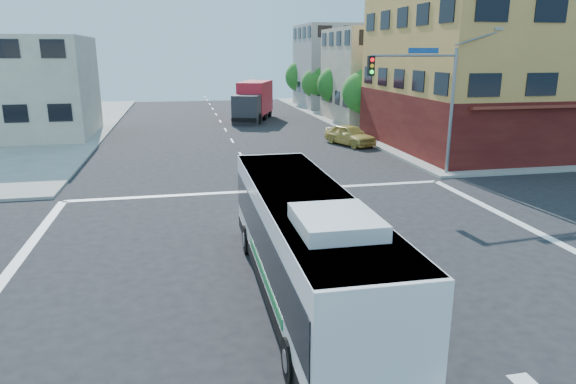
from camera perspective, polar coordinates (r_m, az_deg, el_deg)
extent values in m
plane|color=black|center=(17.15, 2.24, -8.04)|extent=(120.00, 120.00, 0.00)
cube|color=gray|center=(63.88, 26.05, 7.75)|extent=(50.00, 50.00, 0.15)
cube|color=gold|center=(41.34, 24.29, 14.31)|extent=(18.00, 15.00, 14.00)
cube|color=#5B1C14|center=(41.62, 23.54, 7.45)|extent=(18.09, 15.08, 4.00)
cube|color=#C3B295|center=(53.55, 11.46, 12.57)|extent=(12.00, 10.00, 9.00)
cube|color=gray|center=(66.64, 6.68, 13.68)|extent=(12.00, 10.00, 10.00)
cube|color=beige|center=(47.22, -28.37, 10.13)|extent=(12.00, 10.00, 8.00)
cylinder|color=gray|center=(30.08, 17.68, 8.32)|extent=(0.18, 0.18, 7.00)
cylinder|color=gray|center=(28.53, 13.91, 14.50)|extent=(5.01, 0.62, 0.12)
cube|color=black|center=(27.33, 9.20, 13.68)|extent=(0.32, 0.30, 1.00)
sphere|color=#FF0C0C|center=(27.17, 9.36, 14.30)|extent=(0.20, 0.20, 0.20)
sphere|color=yellow|center=(27.18, 9.33, 13.66)|extent=(0.20, 0.20, 0.20)
sphere|color=#19FF33|center=(27.19, 9.30, 13.03)|extent=(0.20, 0.20, 0.20)
cube|color=navy|center=(28.79, 14.83, 14.95)|extent=(1.80, 0.22, 0.28)
cube|color=gray|center=(31.43, 22.29, 16.43)|extent=(0.50, 0.22, 0.14)
cylinder|color=#3B2615|center=(46.38, 8.16, 7.95)|extent=(0.28, 0.28, 1.92)
sphere|color=#1B5B1A|center=(46.14, 8.27, 10.90)|extent=(3.60, 3.60, 3.60)
sphere|color=#1B5B1A|center=(45.93, 8.92, 11.99)|extent=(2.52, 2.52, 2.52)
cylinder|color=#3B2615|center=(53.91, 5.27, 9.09)|extent=(0.28, 0.28, 1.99)
sphere|color=#1B5B1A|center=(53.70, 5.33, 11.76)|extent=(3.80, 3.80, 3.80)
sphere|color=#1B5B1A|center=(53.48, 5.87, 12.75)|extent=(2.66, 2.66, 2.66)
cylinder|color=#3B2615|center=(61.57, 3.08, 9.85)|extent=(0.28, 0.28, 1.89)
sphere|color=#1B5B1A|center=(61.40, 3.11, 11.99)|extent=(3.40, 3.40, 3.40)
sphere|color=#1B5B1A|center=(61.17, 3.57, 12.77)|extent=(2.38, 2.38, 2.38)
cylinder|color=#3B2615|center=(69.30, 1.37, 10.53)|extent=(0.28, 0.28, 2.03)
sphere|color=#1B5B1A|center=(69.13, 1.38, 12.69)|extent=(4.00, 4.00, 4.00)
sphere|color=#1B5B1A|center=(68.90, 1.78, 13.51)|extent=(2.80, 2.80, 2.80)
cube|color=black|center=(14.75, 1.84, -9.83)|extent=(2.52, 11.57, 0.43)
cube|color=white|center=(14.29, 1.88, -5.55)|extent=(2.50, 11.55, 2.74)
cube|color=black|center=(14.23, 1.88, -4.91)|extent=(2.55, 11.20, 1.20)
cube|color=black|center=(19.60, -1.96, 0.49)|extent=(2.26, 0.07, 1.30)
cube|color=#E5590C|center=(19.41, -2.00, 3.26)|extent=(1.84, 0.06, 0.27)
cube|color=white|center=(13.88, 1.92, -0.48)|extent=(2.45, 11.32, 0.12)
cube|color=white|center=(11.15, 5.36, -3.29)|extent=(1.73, 2.12, 0.35)
cube|color=#0D7533|center=(13.90, -2.72, -9.28)|extent=(0.04, 5.29, 0.27)
cube|color=#0D7533|center=(14.45, 7.13, -8.41)|extent=(0.04, 5.29, 0.27)
cylinder|color=black|center=(17.93, -4.48, -5.28)|extent=(0.29, 1.00, 1.00)
cylinder|color=#99999E|center=(17.92, -4.91, -5.30)|extent=(0.04, 0.50, 0.50)
cylinder|color=black|center=(18.33, 2.69, -4.78)|extent=(0.29, 1.00, 1.00)
cylinder|color=#99999E|center=(18.36, 3.10, -4.75)|extent=(0.04, 0.50, 0.50)
cylinder|color=black|center=(11.39, 0.40, -18.22)|extent=(0.29, 1.00, 1.00)
cylinder|color=#99999E|center=(11.37, -0.30, -18.29)|extent=(0.04, 0.50, 0.50)
cylinder|color=black|center=(12.01, 11.67, -16.65)|extent=(0.29, 1.00, 1.00)
cylinder|color=#99999E|center=(12.05, 12.29, -16.55)|extent=(0.04, 0.50, 0.50)
cube|color=#27282D|center=(50.14, -4.61, 9.09)|extent=(3.13, 3.07, 2.79)
cube|color=black|center=(49.11, -4.89, 9.46)|extent=(2.14, 0.86, 1.07)
cube|color=red|center=(54.02, -3.65, 10.47)|extent=(4.49, 6.52, 3.22)
cube|color=black|center=(52.93, -3.91, 8.56)|extent=(5.18, 8.87, 0.32)
cylinder|color=black|center=(50.71, -5.79, 8.16)|extent=(0.65, 1.11, 1.07)
cylinder|color=black|center=(50.21, -3.27, 8.14)|extent=(0.65, 1.11, 1.07)
cylinder|color=black|center=(53.71, -4.97, 8.57)|extent=(0.65, 1.11, 1.07)
cylinder|color=black|center=(53.23, -2.59, 8.56)|extent=(0.65, 1.11, 1.07)
cylinder|color=black|center=(56.30, -4.34, 8.90)|extent=(0.65, 1.11, 1.07)
cylinder|color=black|center=(55.85, -2.06, 8.88)|extent=(0.65, 1.11, 1.07)
imported|color=gold|center=(39.00, 6.90, 6.32)|extent=(3.34, 4.86, 1.54)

